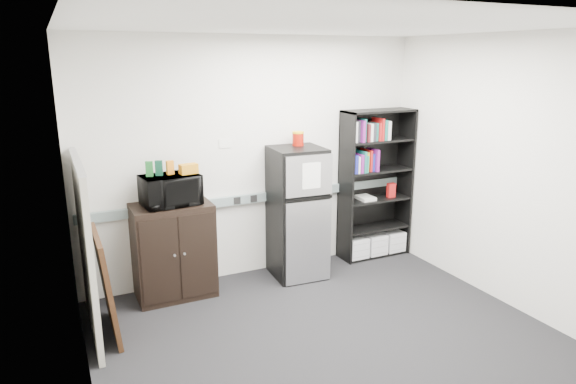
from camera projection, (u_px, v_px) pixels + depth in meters
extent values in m
plane|color=black|center=(330.00, 340.00, 4.61)|extent=(4.00, 4.00, 0.00)
cube|color=silver|center=(255.00, 159.00, 5.79)|extent=(4.00, 0.02, 2.70)
cube|color=silver|center=(508.00, 173.00, 5.10)|extent=(0.02, 3.50, 2.70)
cube|color=silver|center=(76.00, 229.00, 3.44)|extent=(0.02, 3.50, 2.70)
cube|color=white|center=(338.00, 25.00, 3.92)|extent=(4.00, 3.50, 0.02)
cube|color=gray|center=(257.00, 198.00, 5.88)|extent=(3.92, 0.05, 0.10)
cube|color=white|center=(225.00, 143.00, 5.59)|extent=(0.14, 0.00, 0.10)
cube|color=black|center=(346.00, 188.00, 6.19)|extent=(0.02, 0.34, 1.85)
cube|color=black|center=(404.00, 181.00, 6.55)|extent=(0.02, 0.34, 1.85)
cube|color=black|center=(368.00, 182.00, 6.51)|extent=(0.90, 0.02, 1.85)
cube|color=black|center=(379.00, 111.00, 6.14)|extent=(0.90, 0.34, 0.02)
cube|color=black|center=(373.00, 253.00, 6.60)|extent=(0.85, 0.32, 0.03)
cube|color=black|center=(374.00, 227.00, 6.51)|extent=(0.85, 0.32, 0.03)
cube|color=black|center=(375.00, 199.00, 6.42)|extent=(0.85, 0.32, 0.02)
cube|color=black|center=(376.00, 170.00, 6.32)|extent=(0.85, 0.32, 0.02)
cube|color=black|center=(378.00, 140.00, 6.23)|extent=(0.85, 0.32, 0.02)
cube|color=silver|center=(355.00, 246.00, 6.44)|extent=(0.25, 0.30, 0.25)
cube|color=silver|center=(373.00, 243.00, 6.56)|extent=(0.25, 0.30, 0.25)
cube|color=silver|center=(391.00, 240.00, 6.67)|extent=(0.25, 0.30, 0.25)
cube|color=#A29D8F|center=(86.00, 250.00, 4.56)|extent=(0.05, 1.30, 1.60)
cube|color=#B2B2B7|center=(76.00, 161.00, 4.35)|extent=(0.06, 1.30, 0.02)
cube|color=black|center=(174.00, 250.00, 5.37)|extent=(0.80, 0.50, 1.00)
cube|color=black|center=(160.00, 262.00, 5.06)|extent=(0.37, 0.01, 0.88)
cube|color=black|center=(198.00, 256.00, 5.22)|extent=(0.37, 0.01, 0.88)
cylinder|color=#B2B2B7|center=(175.00, 255.00, 5.10)|extent=(0.02, 0.02, 0.02)
cylinder|color=#B2B2B7|center=(185.00, 254.00, 5.14)|extent=(0.02, 0.02, 0.02)
imported|color=black|center=(170.00, 190.00, 5.18)|extent=(0.60, 0.45, 0.31)
cube|color=#1B6026|center=(149.00, 169.00, 5.08)|extent=(0.08, 0.07, 0.15)
cube|color=#0D3926|center=(159.00, 168.00, 5.11)|extent=(0.08, 0.07, 0.15)
cube|color=orange|center=(170.00, 168.00, 5.16)|extent=(0.08, 0.06, 0.14)
cube|color=orange|center=(189.00, 169.00, 5.20)|extent=(0.19, 0.12, 0.10)
cube|color=black|center=(297.00, 214.00, 5.82)|extent=(0.60, 0.60, 1.48)
cube|color=silver|center=(309.00, 176.00, 5.44)|extent=(0.54, 0.05, 0.44)
cube|color=silver|center=(309.00, 243.00, 5.63)|extent=(0.54, 0.05, 0.95)
cube|color=black|center=(310.00, 199.00, 5.49)|extent=(0.54, 0.04, 0.03)
cube|color=white|center=(312.00, 176.00, 5.44)|extent=(0.21, 0.02, 0.28)
cube|color=black|center=(297.00, 148.00, 5.63)|extent=(0.60, 0.60, 0.02)
cylinder|color=#981207|center=(298.00, 139.00, 5.74)|extent=(0.13, 0.13, 0.16)
cylinder|color=gold|center=(298.00, 131.00, 5.72)|extent=(0.13, 0.13, 0.02)
cube|color=black|center=(106.00, 285.00, 4.59)|extent=(0.13, 0.76, 0.97)
cube|color=beige|center=(109.00, 284.00, 4.60)|extent=(0.08, 0.64, 0.82)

